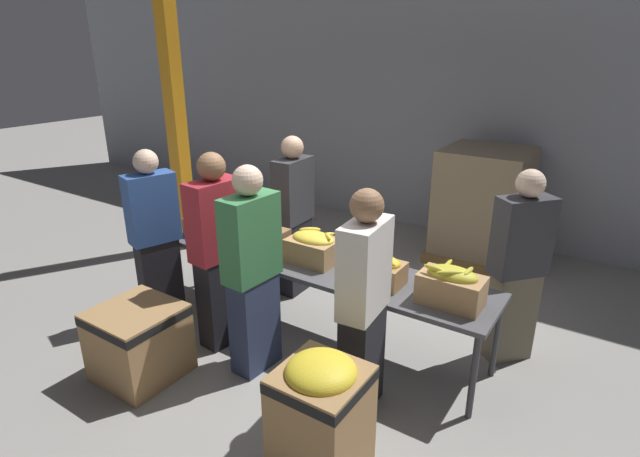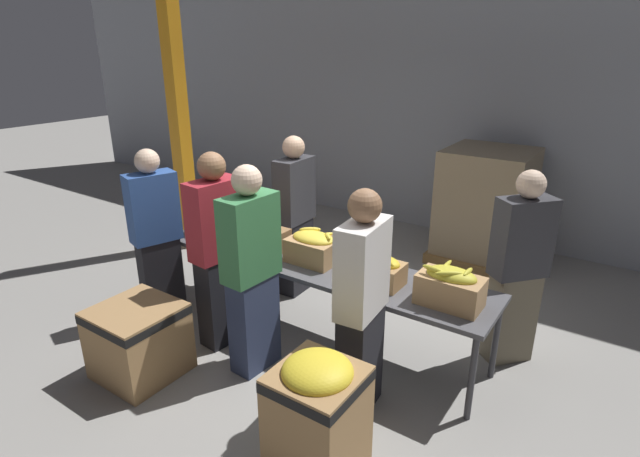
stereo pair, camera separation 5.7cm
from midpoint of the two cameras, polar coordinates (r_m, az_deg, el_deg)
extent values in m
plane|color=gray|center=(4.86, -0.08, -12.02)|extent=(30.00, 30.00, 0.00)
cube|color=#9399A3|center=(7.18, 15.89, 14.91)|extent=(16.00, 0.08, 4.00)
cube|color=#4C4C51|center=(4.51, -0.09, -4.13)|extent=(3.25, 0.71, 0.04)
cylinder|color=#38383D|center=(5.44, -15.68, -4.79)|extent=(0.05, 0.05, 0.72)
cylinder|color=#38383D|center=(3.90, 17.36, -16.00)|extent=(0.05, 0.05, 0.72)
cylinder|color=#38383D|center=(5.80, -11.26, -2.78)|extent=(0.05, 0.05, 0.72)
cylinder|color=#38383D|center=(4.38, 19.79, -11.87)|extent=(0.05, 0.05, 0.72)
cube|color=olive|center=(5.26, -12.25, 0.35)|extent=(0.40, 0.33, 0.17)
ellipsoid|color=yellow|center=(5.23, -12.32, 1.29)|extent=(0.34, 0.28, 0.07)
ellipsoid|color=yellow|center=(5.20, -11.04, 1.56)|extent=(0.21, 0.07, 0.05)
ellipsoid|color=yellow|center=(5.18, -12.55, 1.32)|extent=(0.14, 0.15, 0.04)
ellipsoid|color=yellow|center=(5.16, -12.96, 1.31)|extent=(0.06, 0.16, 0.04)
cube|color=olive|center=(4.80, -6.15, -1.07)|extent=(0.49, 0.26, 0.20)
ellipsoid|color=gold|center=(4.76, -6.20, 0.15)|extent=(0.38, 0.21, 0.10)
ellipsoid|color=gold|center=(4.75, -5.77, 0.34)|extent=(0.14, 0.20, 0.05)
ellipsoid|color=gold|center=(4.69, -5.54, 0.23)|extent=(0.13, 0.16, 0.05)
ellipsoid|color=gold|center=(4.88, -6.94, 0.97)|extent=(0.18, 0.12, 0.05)
cube|color=tan|center=(4.48, -0.40, -2.49)|extent=(0.44, 0.33, 0.22)
ellipsoid|color=yellow|center=(4.44, -0.40, -1.11)|extent=(0.41, 0.26, 0.11)
ellipsoid|color=yellow|center=(4.52, -0.78, -0.11)|extent=(0.19, 0.16, 0.06)
ellipsoid|color=yellow|center=(4.52, -0.99, -0.34)|extent=(0.10, 0.21, 0.04)
ellipsoid|color=yellow|center=(4.45, 1.00, -0.72)|extent=(0.14, 0.18, 0.05)
ellipsoid|color=yellow|center=(4.37, 1.26, -0.89)|extent=(0.14, 0.13, 0.05)
cube|color=#A37A4C|center=(4.12, 7.04, -5.06)|extent=(0.41, 0.27, 0.19)
ellipsoid|color=gold|center=(4.08, 7.10, -3.76)|extent=(0.37, 0.22, 0.11)
ellipsoid|color=gold|center=(4.00, 7.72, -3.84)|extent=(0.16, 0.14, 0.05)
ellipsoid|color=gold|center=(3.96, 8.29, -3.79)|extent=(0.16, 0.14, 0.06)
cube|color=tan|center=(3.89, 15.03, -6.88)|extent=(0.48, 0.28, 0.23)
ellipsoid|color=gold|center=(3.84, 15.20, -5.20)|extent=(0.38, 0.22, 0.12)
ellipsoid|color=gold|center=(3.80, 13.19, -4.51)|extent=(0.18, 0.08, 0.05)
ellipsoid|color=gold|center=(3.90, 14.70, -4.05)|extent=(0.05, 0.20, 0.04)
ellipsoid|color=gold|center=(3.75, 14.97, -5.00)|extent=(0.20, 0.15, 0.05)
ellipsoid|color=gold|center=(3.82, 16.95, -4.78)|extent=(0.06, 0.16, 0.05)
cube|color=black|center=(5.49, -2.51, -3.14)|extent=(0.23, 0.40, 0.82)
cube|color=#333338|center=(5.24, -2.63, 4.39)|extent=(0.25, 0.47, 0.68)
sphere|color=#DBAD89|center=(5.13, -2.72, 9.27)|extent=(0.23, 0.23, 0.23)
cube|color=black|center=(3.83, 4.99, -14.73)|extent=(0.25, 0.41, 0.82)
cube|color=silver|center=(3.46, 5.38, -4.57)|extent=(0.27, 0.48, 0.68)
sphere|color=#896042|center=(3.29, 5.64, 2.61)|extent=(0.23, 0.23, 0.23)
cube|color=black|center=(5.26, -17.36, -5.35)|extent=(0.32, 0.43, 0.81)
cube|color=#2D5199|center=(4.99, -18.26, 2.30)|extent=(0.36, 0.50, 0.67)
sphere|color=beige|center=(4.88, -18.84, 7.30)|extent=(0.23, 0.23, 0.23)
cube|color=#2D3856|center=(4.27, -7.13, -10.61)|extent=(0.24, 0.41, 0.84)
cube|color=#387A47|center=(3.93, -7.62, -1.04)|extent=(0.26, 0.49, 0.69)
sphere|color=beige|center=(3.79, -7.95, 5.50)|extent=(0.24, 0.24, 0.24)
cube|color=#6B604C|center=(4.66, 21.28, -9.41)|extent=(0.41, 0.43, 0.80)
cube|color=#333338|center=(4.35, 22.52, -0.97)|extent=(0.47, 0.49, 0.66)
sphere|color=beige|center=(4.22, 23.34, 4.67)|extent=(0.23, 0.23, 0.23)
cube|color=black|center=(4.66, -10.81, -7.94)|extent=(0.26, 0.42, 0.84)
cube|color=maroon|center=(4.35, -11.48, 1.00)|extent=(0.29, 0.50, 0.70)
sphere|color=#896042|center=(4.22, -11.93, 6.99)|extent=(0.24, 0.24, 0.24)
cube|color=#A37A4C|center=(4.47, -19.64, -11.99)|extent=(0.63, 0.63, 0.61)
cube|color=black|center=(4.34, -20.04, -9.19)|extent=(0.64, 0.64, 0.07)
cube|color=#A37A4C|center=(3.38, 0.23, -21.21)|extent=(0.52, 0.52, 0.74)
cube|color=black|center=(3.18, 0.24, -16.97)|extent=(0.53, 0.53, 0.07)
ellipsoid|color=yellow|center=(3.14, 0.24, -16.04)|extent=(0.44, 0.44, 0.18)
cube|color=orange|center=(6.60, -15.84, 14.47)|extent=(0.19, 0.19, 4.00)
cube|color=olive|center=(6.73, 17.96, -2.78)|extent=(1.09, 1.09, 0.13)
cube|color=#897556|center=(6.49, 18.64, 2.97)|extent=(1.00, 1.00, 1.29)
camera|label=1|loc=(0.03, -89.63, 0.14)|focal=28.00mm
camera|label=2|loc=(0.03, 90.37, -0.14)|focal=28.00mm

